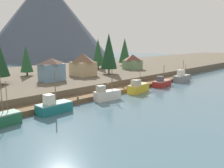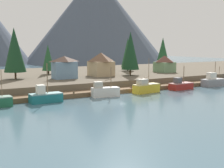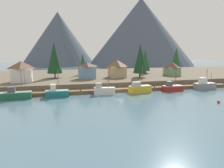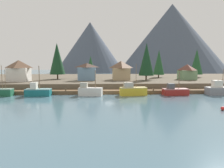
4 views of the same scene
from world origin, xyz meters
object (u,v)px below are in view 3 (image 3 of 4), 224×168
at_px(fishing_boat_red, 172,88).
at_px(fishing_boat_grey, 204,85).
at_px(fishing_boat_green, 16,95).
at_px(house_tan, 117,68).
at_px(conifer_mid_right, 54,58).
at_px(fishing_boat_white, 104,90).
at_px(house_blue, 87,71).
at_px(conifer_near_right, 83,63).
at_px(house_green, 172,69).
at_px(fishing_boat_teal, 57,93).
at_px(conifer_mid_left, 140,59).
at_px(conifer_back_left, 176,59).
at_px(house_white, 22,71).
at_px(channel_buoy, 219,102).
at_px(fishing_boat_yellow, 140,88).
at_px(conifer_near_left, 145,60).

relative_size(fishing_boat_red, fishing_boat_grey, 0.92).
xyz_separation_m(fishing_boat_green, house_tan, (34.21, 20.05, 4.86)).
bearing_deg(conifer_mid_right, fishing_boat_white, -60.33).
relative_size(house_blue, conifer_near_right, 0.69).
height_order(house_green, house_tan, house_tan).
height_order(house_blue, house_green, house_blue).
xyz_separation_m(fishing_boat_teal, house_green, (48.02, 20.13, 4.22)).
distance_m(fishing_boat_white, house_green, 40.20).
bearing_deg(conifer_mid_left, fishing_boat_white, -136.87).
height_order(house_tan, conifer_back_left, conifer_back_left).
bearing_deg(house_white, house_tan, 7.76).
bearing_deg(fishing_boat_teal, conifer_back_left, 28.66).
relative_size(conifer_near_right, channel_buoy, 13.19).
xyz_separation_m(fishing_boat_white, conifer_back_left, (43.48, 31.98, 7.93)).
distance_m(fishing_boat_grey, house_tan, 32.41).
distance_m(house_green, channel_buoy, 39.50).
bearing_deg(fishing_boat_green, house_tan, 27.80).
xyz_separation_m(fishing_boat_yellow, conifer_mid_left, (7.34, 17.60, 8.59)).
distance_m(fishing_boat_green, house_blue, 28.89).
bearing_deg(conifer_mid_left, fishing_boat_yellow, -112.63).
bearing_deg(house_white, conifer_back_left, 13.66).
relative_size(fishing_boat_white, house_green, 1.07).
relative_size(fishing_boat_grey, conifer_near_right, 0.79).
bearing_deg(house_white, conifer_near_left, 17.23).
xyz_separation_m(house_blue, conifer_mid_right, (-11.61, 5.95, 4.65)).
bearing_deg(house_green, conifer_near_right, 160.84).
xyz_separation_m(fishing_boat_red, conifer_near_left, (4.26, 31.47, 7.88)).
height_order(house_white, house_tan, house_white).
bearing_deg(house_blue, conifer_mid_left, -2.28).
height_order(fishing_boat_grey, conifer_near_left, conifer_near_left).
distance_m(conifer_near_right, channel_buoy, 57.81).
xyz_separation_m(fishing_boat_yellow, channel_buoy, (13.75, -17.63, -0.96)).
xyz_separation_m(house_green, conifer_near_left, (-7.50, 11.15, 3.54)).
relative_size(fishing_boat_green, house_green, 1.29).
height_order(fishing_boat_yellow, fishing_boat_red, fishing_boat_yellow).
relative_size(conifer_near_right, conifer_back_left, 0.77).
xyz_separation_m(conifer_near_left, conifer_mid_right, (-40.79, -7.17, 1.32)).
relative_size(fishing_boat_red, conifer_near_left, 0.58).
bearing_deg(fishing_boat_red, house_white, 157.86).
bearing_deg(house_blue, conifer_near_right, 88.46).
relative_size(fishing_boat_white, house_white, 0.95).
relative_size(fishing_boat_red, house_blue, 1.06).
xyz_separation_m(fishing_boat_teal, fishing_boat_white, (13.55, -0.14, 0.08)).
bearing_deg(conifer_mid_left, house_white, -177.33).
xyz_separation_m(fishing_boat_teal, conifer_near_left, (40.52, 31.28, 7.77)).
relative_size(house_green, conifer_near_left, 0.54).
relative_size(fishing_boat_grey, house_blue, 1.15).
bearing_deg(conifer_near_right, house_white, -142.48).
xyz_separation_m(fishing_boat_white, fishing_boat_yellow, (11.32, -0.13, 0.07)).
bearing_deg(conifer_near_left, house_white, -162.77).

